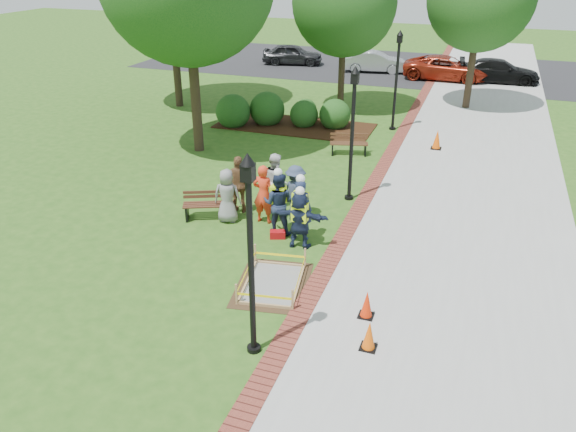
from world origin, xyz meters
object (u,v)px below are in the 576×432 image
(bench_near, at_px, (209,210))
(hivis_worker_a, at_px, (300,217))
(lamp_near, at_px, (250,244))
(hivis_worker_b, at_px, (300,208))
(wet_concrete_pad, at_px, (273,277))
(cone_front, at_px, (369,336))
(hivis_worker_c, at_px, (278,201))

(bench_near, xyz_separation_m, hivis_worker_a, (3.12, -0.75, 0.63))
(lamp_near, distance_m, hivis_worker_b, 5.14)
(wet_concrete_pad, xyz_separation_m, hivis_worker_a, (0.00, 2.04, 0.65))
(bench_near, xyz_separation_m, cone_front, (5.82, -4.37, 0.06))
(hivis_worker_b, relative_size, hivis_worker_c, 0.99)
(bench_near, bearing_deg, lamp_near, -55.10)
(hivis_worker_a, relative_size, hivis_worker_c, 0.91)
(hivis_worker_a, bearing_deg, cone_front, -53.32)
(bench_near, bearing_deg, hivis_worker_c, -3.56)
(hivis_worker_b, bearing_deg, cone_front, -55.07)
(cone_front, bearing_deg, hivis_worker_a, 126.68)
(hivis_worker_b, distance_m, hivis_worker_c, 0.74)
(wet_concrete_pad, xyz_separation_m, bench_near, (-3.12, 2.79, 0.03))
(hivis_worker_a, bearing_deg, wet_concrete_pad, -90.09)
(bench_near, distance_m, hivis_worker_a, 3.27)
(wet_concrete_pad, height_order, hivis_worker_c, hivis_worker_c)
(bench_near, height_order, cone_front, bench_near)
(bench_near, relative_size, cone_front, 2.36)
(wet_concrete_pad, relative_size, cone_front, 3.81)
(wet_concrete_pad, relative_size, hivis_worker_a, 1.43)
(bench_near, height_order, hivis_worker_b, hivis_worker_b)
(lamp_near, xyz_separation_m, hivis_worker_b, (-0.63, 4.87, -1.52))
(wet_concrete_pad, distance_m, hivis_worker_c, 2.88)
(lamp_near, distance_m, hivis_worker_a, 4.75)
(lamp_near, relative_size, hivis_worker_b, 2.19)
(hivis_worker_a, bearing_deg, hivis_worker_b, 106.70)
(lamp_near, bearing_deg, hivis_worker_c, 104.91)
(cone_front, xyz_separation_m, lamp_near, (-2.19, -0.83, 2.16))
(bench_near, height_order, lamp_near, lamp_near)
(cone_front, height_order, hivis_worker_a, hivis_worker_a)
(cone_front, height_order, lamp_near, lamp_near)
(lamp_near, xyz_separation_m, hivis_worker_c, (-1.35, 5.06, -1.51))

